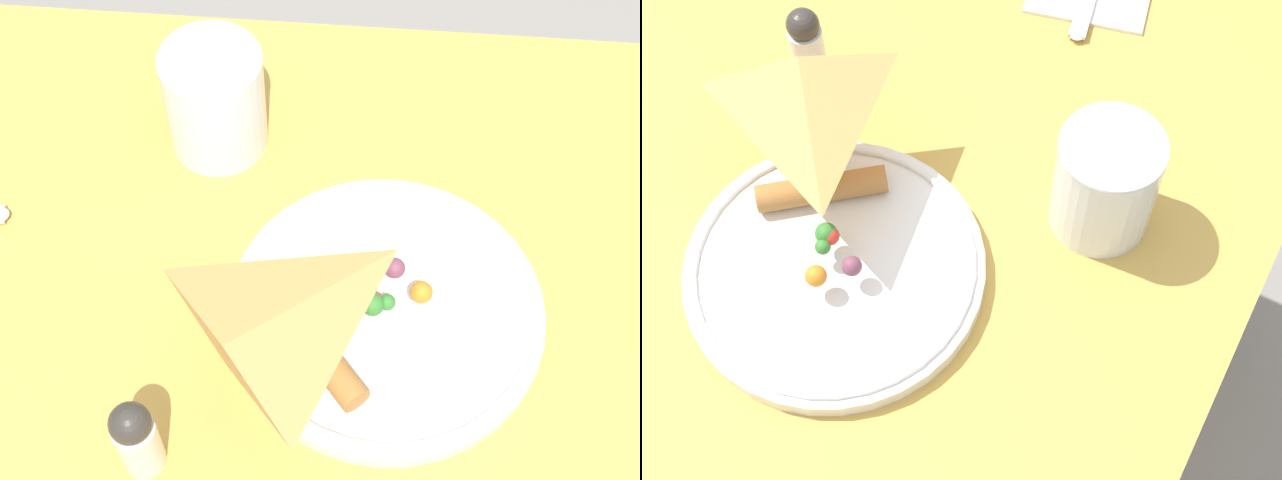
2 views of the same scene
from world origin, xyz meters
TOP-DOWN VIEW (x-y plane):
  - dining_table at (0.00, 0.00)m, footprint 1.03×0.69m
  - plate_pizza at (0.06, 0.02)m, footprint 0.25×0.25m
  - milk_glass at (-0.09, 0.19)m, footprint 0.09×0.09m
  - pepper_shaker at (-0.11, -0.11)m, footprint 0.03×0.03m

SIDE VIEW (x-z plane):
  - dining_table at x=0.00m, z-range 0.25..1.02m
  - plate_pizza at x=0.06m, z-range 0.75..0.80m
  - pepper_shaker at x=-0.11m, z-range 0.77..0.85m
  - milk_glass at x=-0.09m, z-range 0.76..0.87m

